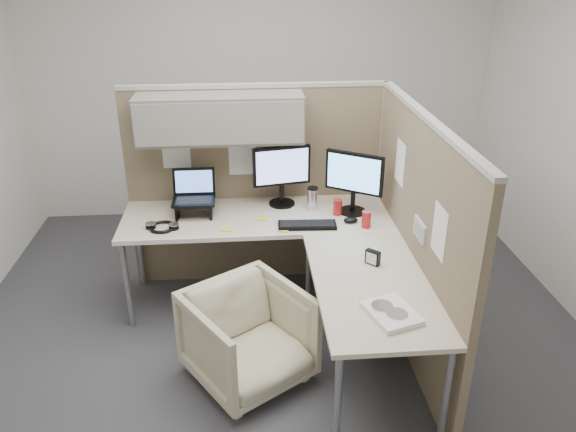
{
  "coord_description": "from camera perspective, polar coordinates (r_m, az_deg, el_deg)",
  "views": [
    {
      "loc": [
        -0.19,
        -3.24,
        2.49
      ],
      "look_at": [
        0.1,
        0.25,
        0.85
      ],
      "focal_mm": 35.0,
      "sensor_mm": 36.0,
      "label": 1
    }
  ],
  "objects": [
    {
      "name": "sticky_note_a",
      "position": [
        3.97,
        -6.26,
        -1.36
      ],
      "size": [
        0.08,
        0.08,
        0.01
      ],
      "primitive_type": "cube",
      "rotation": [
        0.0,
        0.0,
        -0.08
      ],
      "color": "yellow",
      "rests_on": "desk"
    },
    {
      "name": "partition_right",
      "position": [
        3.75,
        12.68,
        -2.06
      ],
      "size": [
        0.07,
        2.03,
        1.63
      ],
      "color": "#806C53",
      "rests_on": "ground"
    },
    {
      "name": "sticky_note_d",
      "position": [
        4.11,
        -2.6,
        -0.25
      ],
      "size": [
        0.09,
        0.09,
        0.01
      ],
      "primitive_type": "cube",
      "rotation": [
        0.0,
        0.0,
        -0.14
      ],
      "color": "yellow",
      "rests_on": "desk"
    },
    {
      "name": "mouse",
      "position": [
        4.07,
        6.38,
        -0.41
      ],
      "size": [
        0.11,
        0.07,
        0.04
      ],
      "primitive_type": "ellipsoid",
      "rotation": [
        0.0,
        0.0,
        0.06
      ],
      "color": "black",
      "rests_on": "desk"
    },
    {
      "name": "keyboard",
      "position": [
        3.99,
        1.96,
        -0.93
      ],
      "size": [
        0.42,
        0.16,
        0.02
      ],
      "primitive_type": "cube",
      "rotation": [
        0.0,
        0.0,
        -0.05
      ],
      "color": "black",
      "rests_on": "desk"
    },
    {
      "name": "laptop_station",
      "position": [
        4.2,
        -9.53,
        1.76
      ],
      "size": [
        0.31,
        0.27,
        0.32
      ],
      "color": "black",
      "rests_on": "desk"
    },
    {
      "name": "headphones",
      "position": [
        4.06,
        -12.65,
        -1.06
      ],
      "size": [
        0.24,
        0.22,
        0.03
      ],
      "rotation": [
        0.0,
        0.0,
        -0.16
      ],
      "color": "black",
      "rests_on": "desk"
    },
    {
      "name": "desk_clock",
      "position": [
        3.54,
        8.6,
        -4.19
      ],
      "size": [
        0.09,
        0.09,
        0.09
      ],
      "rotation": [
        0.0,
        0.0,
        -0.77
      ],
      "color": "black",
      "rests_on": "desk"
    },
    {
      "name": "monitor_right",
      "position": [
        4.14,
        6.72,
        3.85
      ],
      "size": [
        0.39,
        0.26,
        0.47
      ],
      "rotation": [
        0.0,
        0.0,
        -0.56
      ],
      "color": "black",
      "rests_on": "desk"
    },
    {
      "name": "paper_stack",
      "position": [
        3.1,
        10.47,
        -9.67
      ],
      "size": [
        0.31,
        0.35,
        0.03
      ],
      "rotation": [
        0.0,
        0.0,
        0.32
      ],
      "color": "white",
      "rests_on": "desk"
    },
    {
      "name": "sticky_note_b",
      "position": [
        3.94,
        -0.47,
        -1.38
      ],
      "size": [
        0.09,
        0.09,
        0.01
      ],
      "primitive_type": "cube",
      "rotation": [
        0.0,
        0.0,
        -0.27
      ],
      "color": "yellow",
      "rests_on": "desk"
    },
    {
      "name": "travel_mug",
      "position": [
        4.24,
        2.51,
        1.82
      ],
      "size": [
        0.08,
        0.08,
        0.17
      ],
      "color": "silver",
      "rests_on": "desk"
    },
    {
      "name": "soda_can_green",
      "position": [
        4.0,
        7.97,
        -0.33
      ],
      "size": [
        0.07,
        0.07,
        0.12
      ],
      "primitive_type": "cylinder",
      "color": "#B21E1E",
      "rests_on": "desk"
    },
    {
      "name": "office_chair",
      "position": [
        3.59,
        -4.06,
        -11.78
      ],
      "size": [
        0.9,
        0.89,
        0.69
      ],
      "primitive_type": "imported",
      "rotation": [
        0.0,
        0.0,
        0.58
      ],
      "color": "beige",
      "rests_on": "ground"
    },
    {
      "name": "desk",
      "position": [
        3.84,
        0.52,
        -2.97
      ],
      "size": [
        2.0,
        1.98,
        0.73
      ],
      "color": "beige",
      "rests_on": "ground"
    },
    {
      "name": "monitor_left",
      "position": [
        4.24,
        -0.64,
        4.59
      ],
      "size": [
        0.44,
        0.2,
        0.47
      ],
      "rotation": [
        0.0,
        0.0,
        0.18
      ],
      "color": "black",
      "rests_on": "desk"
    },
    {
      "name": "soda_can_silver",
      "position": [
        4.17,
        5.07,
        0.91
      ],
      "size": [
        0.07,
        0.07,
        0.12
      ],
      "primitive_type": "cylinder",
      "color": "#B21E1E",
      "rests_on": "desk"
    },
    {
      "name": "partition_back",
      "position": [
        4.3,
        -4.87,
        6.11
      ],
      "size": [
        2.0,
        0.36,
        1.63
      ],
      "color": "#806C53",
      "rests_on": "ground"
    },
    {
      "name": "ground",
      "position": [
        4.09,
        -1.13,
        -12.39
      ],
      "size": [
        4.5,
        4.5,
        0.0
      ],
      "primitive_type": "plane",
      "color": "#38383D",
      "rests_on": "ground"
    }
  ]
}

